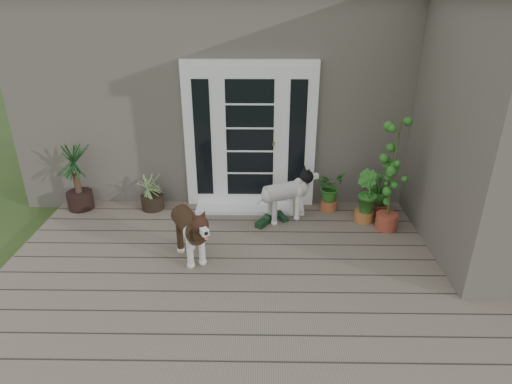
{
  "coord_description": "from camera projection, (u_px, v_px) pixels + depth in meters",
  "views": [
    {
      "loc": [
        -0.02,
        -3.44,
        3.08
      ],
      "look_at": [
        -0.1,
        1.75,
        0.7
      ],
      "focal_mm": 30.51,
      "sensor_mm": 36.0,
      "label": 1
    }
  ],
  "objects": [
    {
      "name": "brindle_dog",
      "position": [
        190.0,
        233.0,
        5.19
      ],
      "size": [
        0.71,
        0.9,
        0.69
      ],
      "primitive_type": null,
      "rotation": [
        0.0,
        0.0,
        3.64
      ],
      "color": "#362313",
      "rests_on": "deck"
    },
    {
      "name": "house_wing",
      "position": [
        511.0,
        137.0,
        5.09
      ],
      "size": [
        1.6,
        2.4,
        3.1
      ],
      "primitive_type": "cube",
      "color": "#665E54",
      "rests_on": "ground"
    },
    {
      "name": "white_dog",
      "position": [
        284.0,
        199.0,
        6.1
      ],
      "size": [
        0.85,
        0.64,
        0.65
      ],
      "primitive_type": null,
      "rotation": [
        0.0,
        0.0,
        -1.12
      ],
      "color": "white",
      "rests_on": "deck"
    },
    {
      "name": "herb_c",
      "position": [
        378.0,
        197.0,
        6.32
      ],
      "size": [
        0.45,
        0.45,
        0.53
      ],
      "primitive_type": "imported",
      "rotation": [
        0.0,
        0.0,
        4.28
      ],
      "color": "#1D651D",
      "rests_on": "deck"
    },
    {
      "name": "sapling",
      "position": [
        393.0,
        176.0,
        5.68
      ],
      "size": [
        0.51,
        0.51,
        1.58
      ],
      "primitive_type": null,
      "rotation": [
        0.0,
        0.0,
        0.11
      ],
      "color": "#2B5C1A",
      "rests_on": "deck"
    },
    {
      "name": "clog_left",
      "position": [
        282.0,
        216.0,
        6.25
      ],
      "size": [
        0.23,
        0.3,
        0.08
      ],
      "primitive_type": null,
      "rotation": [
        0.0,
        0.0,
        0.46
      ],
      "color": "black",
      "rests_on": "deck"
    },
    {
      "name": "door_step",
      "position": [
        250.0,
        208.0,
        6.54
      ],
      "size": [
        1.6,
        0.4,
        0.05
      ],
      "primitive_type": "cube",
      "color": "white",
      "rests_on": "deck"
    },
    {
      "name": "house_main",
      "position": [
        264.0,
        85.0,
        7.99
      ],
      "size": [
        7.4,
        4.0,
        3.1
      ],
      "primitive_type": "cube",
      "color": "#665E54",
      "rests_on": "ground"
    },
    {
      "name": "door_unit",
      "position": [
        250.0,
        136.0,
        6.28
      ],
      "size": [
        1.9,
        0.14,
        2.15
      ],
      "primitive_type": "cube",
      "color": "white",
      "rests_on": "deck"
    },
    {
      "name": "deck",
      "position": [
        263.0,
        297.0,
        4.75
      ],
      "size": [
        6.2,
        4.6,
        0.12
      ],
      "primitive_type": "cube",
      "color": "#6B5B4C",
      "rests_on": "ground"
    },
    {
      "name": "herb_b",
      "position": [
        365.0,
        204.0,
        6.1
      ],
      "size": [
        0.48,
        0.48,
        0.54
      ],
      "primitive_type": "imported",
      "rotation": [
        0.0,
        0.0,
        2.04
      ],
      "color": "#1F631C",
      "rests_on": "deck"
    },
    {
      "name": "herb_a",
      "position": [
        329.0,
        194.0,
        6.42
      ],
      "size": [
        0.57,
        0.57,
        0.52
      ],
      "primitive_type": "imported",
      "rotation": [
        0.0,
        0.0,
        0.72
      ],
      "color": "#18561C",
      "rests_on": "deck"
    },
    {
      "name": "clog_right",
      "position": [
        263.0,
        221.0,
        6.09
      ],
      "size": [
        0.31,
        0.36,
        0.1
      ],
      "primitive_type": null,
      "rotation": [
        0.0,
        0.0,
        -0.56
      ],
      "color": "black",
      "rests_on": "deck"
    },
    {
      "name": "spider_plant",
      "position": [
        151.0,
        191.0,
        6.44
      ],
      "size": [
        0.6,
        0.6,
        0.59
      ],
      "primitive_type": null,
      "rotation": [
        0.0,
        0.0,
        0.09
      ],
      "color": "#92AF6C",
      "rests_on": "deck"
    },
    {
      "name": "yucca",
      "position": [
        76.0,
        176.0,
        6.36
      ],
      "size": [
        0.93,
        0.93,
        1.04
      ],
      "primitive_type": null,
      "rotation": [
        0.0,
        0.0,
        0.37
      ],
      "color": "black",
      "rests_on": "deck"
    }
  ]
}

